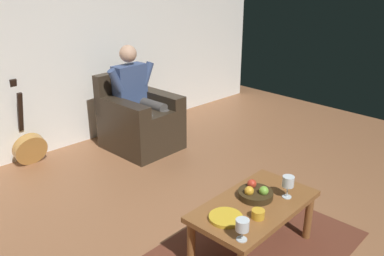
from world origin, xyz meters
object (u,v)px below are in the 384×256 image
(fruit_bowl, at_px, (255,193))
(armchair, at_px, (139,121))
(coffee_table, at_px, (254,211))
(decorative_dish, at_px, (226,218))
(person_seated, at_px, (137,95))
(wine_glass_far, at_px, (242,226))
(guitar, at_px, (29,146))
(wine_glass_near, at_px, (288,183))
(candle_jar, at_px, (258,214))

(fruit_bowl, bearing_deg, armchair, -103.85)
(coffee_table, height_order, decorative_dish, decorative_dish)
(person_seated, bearing_deg, wine_glass_far, 64.64)
(person_seated, height_order, guitar, person_seated)
(wine_glass_far, bearing_deg, wine_glass_near, -171.93)
(candle_jar, bearing_deg, fruit_bowl, -138.47)
(wine_glass_far, height_order, fruit_bowl, wine_glass_far)
(armchair, relative_size, fruit_bowl, 3.42)
(coffee_table, distance_m, wine_glass_near, 0.32)
(coffee_table, bearing_deg, person_seated, -105.20)
(coffee_table, relative_size, wine_glass_near, 5.86)
(fruit_bowl, bearing_deg, wine_glass_near, 136.12)
(coffee_table, xyz_separation_m, wine_glass_near, (-0.24, 0.11, 0.19))
(wine_glass_near, height_order, candle_jar, wine_glass_near)
(coffee_table, height_order, wine_glass_far, wine_glass_far)
(wine_glass_near, height_order, fruit_bowl, wine_glass_near)
(armchair, xyz_separation_m, wine_glass_near, (0.35, 2.28, 0.22))
(wine_glass_far, distance_m, candle_jar, 0.28)
(decorative_dish, bearing_deg, coffee_table, 177.14)
(armchair, distance_m, guitar, 1.25)
(coffee_table, xyz_separation_m, wine_glass_far, (0.40, 0.20, 0.16))
(armchair, xyz_separation_m, guitar, (1.15, -0.47, -0.12))
(coffee_table, height_order, wine_glass_near, wine_glass_near)
(armchair, bearing_deg, guitar, -25.04)
(person_seated, relative_size, wine_glass_far, 8.29)
(coffee_table, distance_m, candle_jar, 0.21)
(armchair, xyz_separation_m, wine_glass_far, (0.99, 2.37, 0.20))
(armchair, distance_m, wine_glass_near, 2.31)
(wine_glass_near, xyz_separation_m, fruit_bowl, (0.17, -0.16, -0.09))
(wine_glass_near, distance_m, decorative_dish, 0.56)
(wine_glass_far, height_order, candle_jar, wine_glass_far)
(wine_glass_far, bearing_deg, person_seated, -112.55)
(armchair, height_order, decorative_dish, armchair)
(person_seated, distance_m, wine_glass_far, 2.58)
(person_seated, height_order, decorative_dish, person_seated)
(armchair, bearing_deg, wine_glass_far, 64.55)
(guitar, distance_m, wine_glass_near, 2.88)
(decorative_dish, height_order, candle_jar, candle_jar)
(wine_glass_near, xyz_separation_m, decorative_dish, (0.54, -0.13, -0.11))
(person_seated, distance_m, fruit_bowl, 2.19)
(person_seated, relative_size, candle_jar, 13.44)
(wine_glass_near, xyz_separation_m, wine_glass_far, (0.64, 0.09, -0.02))
(coffee_table, xyz_separation_m, fruit_bowl, (-0.07, -0.05, 0.10))
(armchair, distance_m, fruit_bowl, 2.18)
(armchair, relative_size, wine_glass_near, 5.16)
(wine_glass_near, relative_size, fruit_bowl, 0.66)
(wine_glass_near, bearing_deg, armchair, -98.77)
(armchair, distance_m, coffee_table, 2.24)
(person_seated, height_order, wine_glass_far, person_seated)
(armchair, xyz_separation_m, person_seated, (0.00, -0.01, 0.33))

